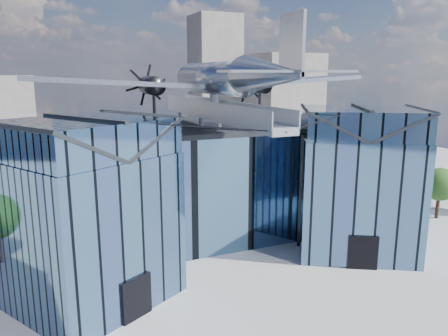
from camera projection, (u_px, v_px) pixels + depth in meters
name	position (u px, v px, depth m)	size (l,w,h in m)	color
ground_plane	(234.00, 264.00, 33.56)	(120.00, 120.00, 0.00)	gray
museum	(207.00, 178.00, 37.60)	(32.88, 24.50, 17.60)	#476891
bg_towers	(124.00, 98.00, 77.31)	(77.00, 24.50, 26.00)	slate
tree_plaza_e	(440.00, 184.00, 43.56)	(4.29, 4.29, 5.20)	black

